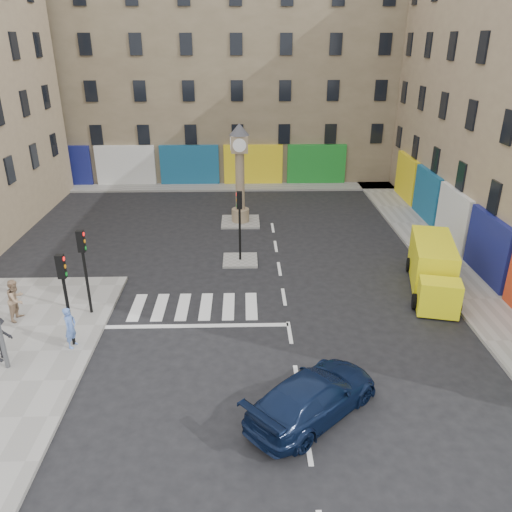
{
  "coord_description": "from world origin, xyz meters",
  "views": [
    {
      "loc": [
        -1.8,
        -16.0,
        10.85
      ],
      "look_at": [
        -1.27,
        4.13,
        2.0
      ],
      "focal_mm": 35.0,
      "sensor_mm": 36.0,
      "label": 1
    }
  ],
  "objects_px": {
    "clock_pillar": "(240,168)",
    "traffic_light_left_near": "(64,286)",
    "navy_sedan": "(313,396)",
    "traffic_light_island": "(240,215)",
    "pedestrian_tan": "(16,300)",
    "traffic_light_left_far": "(84,259)",
    "yellow_van": "(433,267)",
    "pedestrian_blue": "(70,327)"
  },
  "relations": [
    {
      "from": "clock_pillar",
      "to": "traffic_light_left_near",
      "type": "bearing_deg",
      "value": -114.55
    },
    {
      "from": "clock_pillar",
      "to": "navy_sedan",
      "type": "xyz_separation_m",
      "value": [
        2.3,
        -17.7,
        -2.84
      ]
    },
    {
      "from": "clock_pillar",
      "to": "yellow_van",
      "type": "distance_m",
      "value": 13.12
    },
    {
      "from": "traffic_light_left_far",
      "to": "traffic_light_island",
      "type": "relative_size",
      "value": 1.0
    },
    {
      "from": "traffic_light_island",
      "to": "traffic_light_left_near",
      "type": "bearing_deg",
      "value": -128.93
    },
    {
      "from": "traffic_light_left_near",
      "to": "navy_sedan",
      "type": "relative_size",
      "value": 0.76
    },
    {
      "from": "traffic_light_left_near",
      "to": "traffic_light_left_far",
      "type": "distance_m",
      "value": 2.4
    },
    {
      "from": "clock_pillar",
      "to": "yellow_van",
      "type": "relative_size",
      "value": 1.01
    },
    {
      "from": "traffic_light_island",
      "to": "clock_pillar",
      "type": "distance_m",
      "value": 6.07
    },
    {
      "from": "navy_sedan",
      "to": "pedestrian_blue",
      "type": "xyz_separation_m",
      "value": [
        -8.59,
        3.77,
        0.26
      ]
    },
    {
      "from": "traffic_light_left_near",
      "to": "traffic_light_island",
      "type": "xyz_separation_m",
      "value": [
        6.3,
        7.8,
        -0.03
      ]
    },
    {
      "from": "pedestrian_blue",
      "to": "pedestrian_tan",
      "type": "bearing_deg",
      "value": 64.58
    },
    {
      "from": "pedestrian_tan",
      "to": "traffic_light_left_near",
      "type": "bearing_deg",
      "value": -115.96
    },
    {
      "from": "traffic_light_island",
      "to": "pedestrian_tan",
      "type": "relative_size",
      "value": 2.09
    },
    {
      "from": "yellow_van",
      "to": "navy_sedan",
      "type": "bearing_deg",
      "value": -114.67
    },
    {
      "from": "clock_pillar",
      "to": "pedestrian_tan",
      "type": "height_order",
      "value": "clock_pillar"
    },
    {
      "from": "yellow_van",
      "to": "pedestrian_tan",
      "type": "distance_m",
      "value": 18.3
    },
    {
      "from": "traffic_light_left_far",
      "to": "traffic_light_island",
      "type": "height_order",
      "value": "traffic_light_left_far"
    },
    {
      "from": "traffic_light_left_far",
      "to": "traffic_light_island",
      "type": "bearing_deg",
      "value": 40.6
    },
    {
      "from": "yellow_van",
      "to": "traffic_light_left_far",
      "type": "bearing_deg",
      "value": -158.32
    },
    {
      "from": "traffic_light_left_near",
      "to": "pedestrian_tan",
      "type": "relative_size",
      "value": 2.09
    },
    {
      "from": "traffic_light_left_far",
      "to": "traffic_light_left_near",
      "type": "bearing_deg",
      "value": -90.0
    },
    {
      "from": "traffic_light_island",
      "to": "pedestrian_tan",
      "type": "height_order",
      "value": "traffic_light_island"
    },
    {
      "from": "traffic_light_left_near",
      "to": "pedestrian_blue",
      "type": "distance_m",
      "value": 1.66
    },
    {
      "from": "traffic_light_left_far",
      "to": "yellow_van",
      "type": "height_order",
      "value": "traffic_light_left_far"
    },
    {
      "from": "traffic_light_left_near",
      "to": "pedestrian_blue",
      "type": "bearing_deg",
      "value": -85.43
    },
    {
      "from": "traffic_light_left_far",
      "to": "pedestrian_tan",
      "type": "distance_m",
      "value": 3.27
    },
    {
      "from": "traffic_light_island",
      "to": "yellow_van",
      "type": "relative_size",
      "value": 0.61
    },
    {
      "from": "traffic_light_left_far",
      "to": "clock_pillar",
      "type": "bearing_deg",
      "value": 61.06
    },
    {
      "from": "clock_pillar",
      "to": "navy_sedan",
      "type": "distance_m",
      "value": 18.07
    },
    {
      "from": "traffic_light_left_far",
      "to": "yellow_van",
      "type": "relative_size",
      "value": 0.61
    },
    {
      "from": "pedestrian_blue",
      "to": "pedestrian_tan",
      "type": "xyz_separation_m",
      "value": [
        -2.83,
        2.09,
        0.07
      ]
    },
    {
      "from": "traffic_light_island",
      "to": "clock_pillar",
      "type": "height_order",
      "value": "clock_pillar"
    },
    {
      "from": "clock_pillar",
      "to": "pedestrian_tan",
      "type": "relative_size",
      "value": 3.44
    },
    {
      "from": "traffic_light_left_far",
      "to": "pedestrian_tan",
      "type": "height_order",
      "value": "traffic_light_left_far"
    },
    {
      "from": "traffic_light_island",
      "to": "navy_sedan",
      "type": "relative_size",
      "value": 0.76
    },
    {
      "from": "traffic_light_left_near",
      "to": "yellow_van",
      "type": "relative_size",
      "value": 0.61
    },
    {
      "from": "traffic_light_left_near",
      "to": "navy_sedan",
      "type": "bearing_deg",
      "value": -24.4
    },
    {
      "from": "clock_pillar",
      "to": "navy_sedan",
      "type": "bearing_deg",
      "value": -82.59
    },
    {
      "from": "clock_pillar",
      "to": "yellow_van",
      "type": "height_order",
      "value": "clock_pillar"
    },
    {
      "from": "traffic_light_left_near",
      "to": "pedestrian_tan",
      "type": "distance_m",
      "value": 3.78
    },
    {
      "from": "traffic_light_island",
      "to": "navy_sedan",
      "type": "xyz_separation_m",
      "value": [
        2.3,
        -11.7,
        -1.88
      ]
    }
  ]
}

